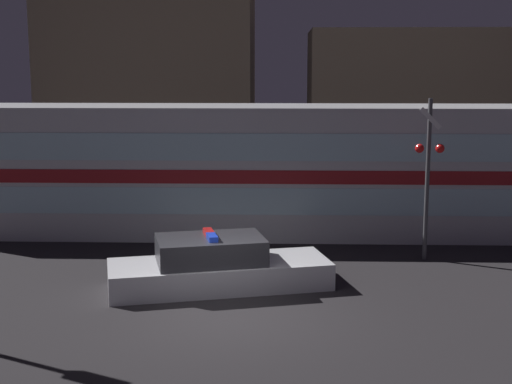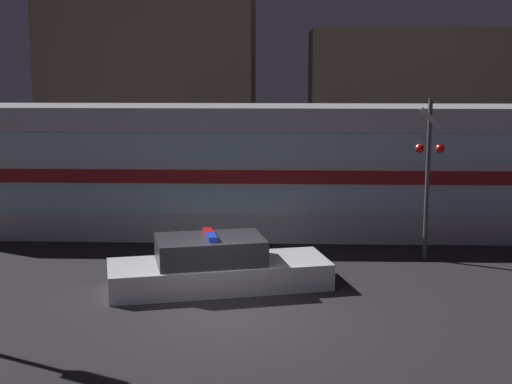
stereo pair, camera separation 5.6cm
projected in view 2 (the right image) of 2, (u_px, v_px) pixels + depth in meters
The scene contains 6 objects.
ground_plane at pixel (228, 316), 14.41m from camera, with size 120.00×120.00×0.00m, color #262326.
train at pixel (284, 170), 21.42m from camera, with size 20.54×2.93×3.85m.
police_car at pixel (216, 267), 16.23m from camera, with size 5.26×2.91×1.30m.
crossing_signal_near at pixel (428, 168), 18.23m from camera, with size 0.75×0.30×4.20m.
building_left at pixel (152, 71), 29.80m from camera, with size 8.48×5.15×9.60m.
building_center at pixel (444, 112), 28.67m from camera, with size 10.80×4.56×6.42m.
Camera 2 is at (1.06, -13.73, 4.96)m, focal length 50.00 mm.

